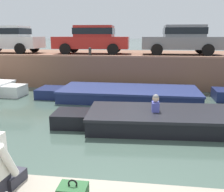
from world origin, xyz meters
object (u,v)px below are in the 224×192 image
motorboat_passing (174,120)px  car_centre_grey (182,39)px  boat_moored_central_navy (122,94)px  car_leftmost_white (8,38)px  mooring_bollard_mid (90,52)px  car_left_inner_red (93,38)px

motorboat_passing → car_centre_grey: bearing=81.7°
boat_moored_central_navy → car_centre_grey: size_ratio=1.63×
boat_moored_central_navy → car_leftmost_white: car_leftmost_white is taller
boat_moored_central_navy → motorboat_passing: size_ratio=1.01×
car_centre_grey → mooring_bollard_mid: (-4.57, -1.94, -0.61)m
motorboat_passing → car_left_inner_red: 8.34m
boat_moored_central_navy → mooring_bollard_mid: 3.16m
car_left_inner_red → car_centre_grey: 4.83m
mooring_bollard_mid → car_left_inner_red: bearing=97.4°
boat_moored_central_navy → mooring_bollard_mid: mooring_bollard_mid is taller
car_leftmost_white → car_left_inner_red: bearing=0.0°
boat_moored_central_navy → car_left_inner_red: (-2.04, 4.03, 2.17)m
motorboat_passing → mooring_bollard_mid: bearing=124.5°
car_left_inner_red → car_centre_grey: bearing=-0.0°
motorboat_passing → car_leftmost_white: (-8.85, 7.10, 2.16)m
car_left_inner_red → car_centre_grey: (4.83, -0.00, -0.00)m
boat_moored_central_navy → car_leftmost_white: (-7.10, 4.03, 2.17)m
car_leftmost_white → boat_moored_central_navy: bearing=-29.6°
mooring_bollard_mid → boat_moored_central_navy: bearing=-49.5°
boat_moored_central_navy → car_centre_grey: (2.79, 4.03, 2.17)m
car_left_inner_red → mooring_bollard_mid: car_left_inner_red is taller
car_left_inner_red → car_centre_grey: size_ratio=1.02×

